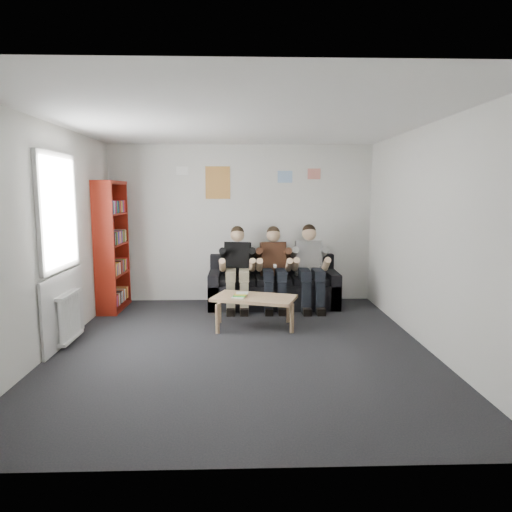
{
  "coord_description": "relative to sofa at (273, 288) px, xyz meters",
  "views": [
    {
      "loc": [
        -0.0,
        -5.4,
        1.88
      ],
      "look_at": [
        0.22,
        1.3,
        0.95
      ],
      "focal_mm": 32.0,
      "sensor_mm": 36.0,
      "label": 1
    }
  ],
  "objects": [
    {
      "name": "game_cases",
      "position": [
        -0.55,
        -1.31,
        0.18
      ],
      "size": [
        0.22,
        0.2,
        0.05
      ],
      "rotation": [
        0.0,
        0.0,
        -0.27
      ],
      "color": "silver",
      "rests_on": "coffee_table"
    },
    {
      "name": "poster_sign",
      "position": [
        -1.53,
        0.39,
        1.95
      ],
      "size": [
        0.2,
        0.01,
        0.14
      ],
      "primitive_type": "cube",
      "color": "white",
      "rests_on": "room_shell"
    },
    {
      "name": "person_left",
      "position": [
        -0.59,
        -0.2,
        0.36
      ],
      "size": [
        0.42,
        0.89,
        1.34
      ],
      "rotation": [
        0.0,
        0.0,
        -0.17
      ],
      "color": "black",
      "rests_on": "sofa"
    },
    {
      "name": "poster_large",
      "position": [
        -0.93,
        0.39,
        1.75
      ],
      "size": [
        0.42,
        0.01,
        0.55
      ],
      "primitive_type": "cube",
      "color": "#D6C74B",
      "rests_on": "room_shell"
    },
    {
      "name": "person_middle",
      "position": [
        -0.0,
        -0.2,
        0.36
      ],
      "size": [
        0.42,
        0.89,
        1.34
      ],
      "rotation": [
        0.0,
        0.0,
        0.07
      ],
      "color": "#532F1B",
      "rests_on": "sofa"
    },
    {
      "name": "sofa",
      "position": [
        0.0,
        0.0,
        0.0
      ],
      "size": [
        2.13,
        0.87,
        0.82
      ],
      "color": "black",
      "rests_on": "ground"
    },
    {
      "name": "coffee_table",
      "position": [
        -0.35,
        -1.29,
        0.1
      ],
      "size": [
        1.12,
        0.61,
        0.45
      ],
      "rotation": [
        0.0,
        0.0,
        -0.33
      ],
      "color": "#DBB47E",
      "rests_on": "ground"
    },
    {
      "name": "poster_pink",
      "position": [
        0.72,
        0.39,
        1.9
      ],
      "size": [
        0.22,
        0.01,
        0.18
      ],
      "primitive_type": "cube",
      "color": "#C43D9B",
      "rests_on": "room_shell"
    },
    {
      "name": "room_shell",
      "position": [
        -0.53,
        -2.1,
        1.05
      ],
      "size": [
        5.0,
        5.0,
        5.0
      ],
      "color": "black",
      "rests_on": "ground"
    },
    {
      "name": "radiator",
      "position": [
        -2.68,
        -1.9,
        0.05
      ],
      "size": [
        0.1,
        0.64,
        0.6
      ],
      "color": "white",
      "rests_on": "ground"
    },
    {
      "name": "person_right",
      "position": [
        0.59,
        -0.2,
        0.37
      ],
      "size": [
        0.43,
        0.92,
        1.36
      ],
      "rotation": [
        0.0,
        0.0,
        -0.01
      ],
      "color": "white",
      "rests_on": "sofa"
    },
    {
      "name": "poster_blue",
      "position": [
        0.22,
        0.39,
        1.85
      ],
      "size": [
        0.25,
        0.01,
        0.2
      ],
      "primitive_type": "cube",
      "color": "#4294E1",
      "rests_on": "room_shell"
    },
    {
      "name": "bookshelf",
      "position": [
        -2.59,
        -0.17,
        0.74
      ],
      "size": [
        0.31,
        0.93,
        2.07
      ],
      "rotation": [
        0.0,
        0.0,
        -0.02
      ],
      "color": "maroon",
      "rests_on": "ground"
    },
    {
      "name": "window",
      "position": [
        -2.75,
        -1.9,
        0.73
      ],
      "size": [
        0.05,
        1.3,
        2.36
      ],
      "color": "white",
      "rests_on": "room_shell"
    }
  ]
}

